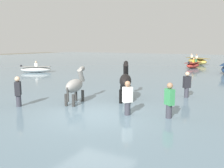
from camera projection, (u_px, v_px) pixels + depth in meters
The scene contains 11 objects.
ground_plane at pixel (94, 125), 8.60m from camera, with size 120.00×120.00×0.00m, color #666051.
water_surface at pixel (170, 82), 17.19m from camera, with size 90.00×90.00×0.42m, color slate.
horse_lead_grey at pixel (75, 86), 9.94m from camera, with size 0.76×1.77×1.92m.
horse_trailing_black at pixel (125, 82), 10.47m from camera, with size 1.13×1.89×2.11m.
boat_mid_channel at pixel (36, 69), 21.13m from camera, with size 2.68×2.17×0.99m.
boat_near_port at pixel (193, 65), 25.06m from camera, with size 1.37×2.83×1.05m.
boat_distant_east at pixel (197, 61), 29.50m from camera, with size 3.45×3.97×1.26m.
person_onlooker_left at pixel (187, 88), 11.06m from camera, with size 0.37×0.36×1.63m.
person_wading_close at pixel (169, 105), 7.95m from camera, with size 0.38×0.35×1.63m.
person_spectator_far at pixel (18, 95), 9.45m from camera, with size 0.36×0.37×1.63m.
person_wading_mid at pixel (127, 103), 8.30m from camera, with size 0.35×0.38×1.63m.
Camera 1 is at (4.58, -6.89, 2.87)m, focal length 38.29 mm.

